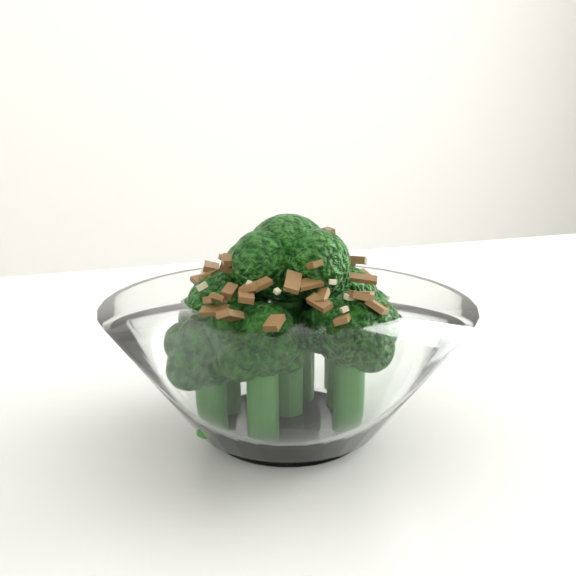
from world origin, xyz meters
name	(u,v)px	position (x,y,z in m)	size (l,w,h in m)	color
table	(472,412)	(0.14, 0.05, 0.68)	(1.21, 0.82, 0.75)	white
broccoli_dish	(288,354)	(-0.08, -0.07, 0.81)	(0.24, 0.24, 0.15)	white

